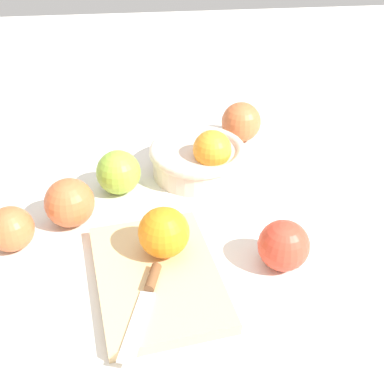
% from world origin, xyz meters
% --- Properties ---
extents(ground_plane, '(2.40, 2.40, 0.00)m').
position_xyz_m(ground_plane, '(0.00, 0.00, 0.00)').
color(ground_plane, silver).
extents(bowl, '(0.18, 0.18, 0.10)m').
position_xyz_m(bowl, '(-0.12, 0.10, 0.04)').
color(bowl, beige).
rests_on(bowl, ground_plane).
extents(cutting_board, '(0.26, 0.20, 0.02)m').
position_xyz_m(cutting_board, '(0.15, 0.01, 0.01)').
color(cutting_board, '#DBB77F').
rests_on(cutting_board, ground_plane).
extents(orange_on_board, '(0.07, 0.07, 0.07)m').
position_xyz_m(orange_on_board, '(0.11, 0.02, 0.05)').
color(orange_on_board, orange).
rests_on(orange_on_board, cutting_board).
extents(knife, '(0.15, 0.06, 0.01)m').
position_xyz_m(knife, '(0.20, -0.01, 0.02)').
color(knife, silver).
rests_on(knife, cutting_board).
extents(apple_back_right, '(0.07, 0.07, 0.07)m').
position_xyz_m(apple_back_right, '(0.13, 0.19, 0.04)').
color(apple_back_right, '#D6422D').
rests_on(apple_back_right, ground_plane).
extents(apple_front_center, '(0.08, 0.08, 0.08)m').
position_xyz_m(apple_front_center, '(-0.00, -0.12, 0.04)').
color(apple_front_center, '#CC6638').
rests_on(apple_front_center, ground_plane).
extents(apple_front_left, '(0.08, 0.08, 0.08)m').
position_xyz_m(apple_front_left, '(-0.08, -0.05, 0.04)').
color(apple_front_left, '#8EB738').
rests_on(apple_front_left, ground_plane).
extents(apple_front_right, '(0.07, 0.07, 0.07)m').
position_xyz_m(apple_front_right, '(0.05, -0.21, 0.03)').
color(apple_front_right, '#CC6638').
rests_on(apple_front_right, ground_plane).
extents(apple_back_left, '(0.08, 0.08, 0.08)m').
position_xyz_m(apple_back_left, '(-0.24, 0.20, 0.04)').
color(apple_back_left, '#CC6638').
rests_on(apple_back_left, ground_plane).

